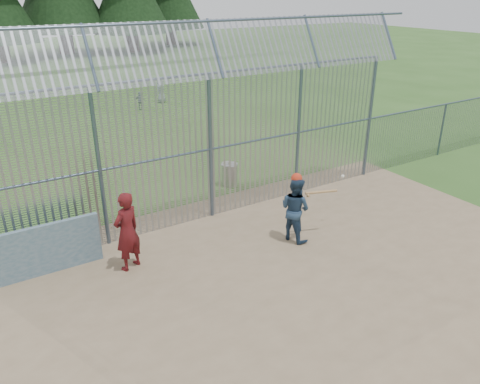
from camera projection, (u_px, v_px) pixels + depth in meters
ground at (286, 274)px, 10.65m from camera, size 120.00×120.00×0.00m
dirt_infield at (300, 285)px, 10.26m from camera, size 14.00×10.00×0.02m
dugout_wall at (44, 250)px, 10.43m from camera, size 2.50×0.12×1.20m
batter at (295, 209)px, 11.78m from camera, size 0.82×0.96×1.70m
onlooker at (127, 231)px, 10.50m from camera, size 0.81×0.69×1.89m
bg_kid_standing at (161, 90)px, 26.26m from camera, size 0.79×0.72×1.36m
bg_kid_seated at (140, 101)px, 24.68m from camera, size 0.58×0.54×0.95m
batting_gear at (302, 181)px, 11.54m from camera, size 1.72×0.46×0.65m
trash_can at (229, 174)px, 15.28m from camera, size 0.56×0.56×0.82m
backstop_fence at (267, 127)px, 13.25m from camera, size 20.09×0.81×5.30m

